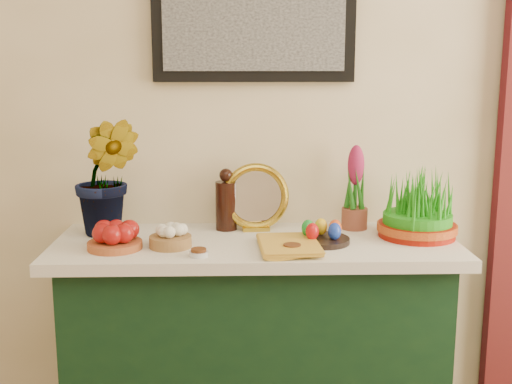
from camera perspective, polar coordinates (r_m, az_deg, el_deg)
sideboard at (r=2.42m, az=-0.03°, el=-14.93°), size 1.30×0.45×0.85m
tablecloth at (r=2.26m, az=-0.04°, el=-4.74°), size 1.40×0.55×0.04m
hyacinth_green at (r=2.33m, az=-13.15°, el=2.98°), size 0.30×0.26×0.56m
apple_bowl at (r=2.18m, az=-12.46°, el=-3.98°), size 0.23×0.23×0.09m
garlic_basket at (r=2.17m, az=-7.62°, el=-4.03°), size 0.19×0.19×0.08m
vinegar_cruet at (r=2.37m, az=-2.67°, el=-0.96°), size 0.08×0.08×0.23m
mirror at (r=2.36m, az=-0.03°, el=-0.52°), size 0.25×0.08×0.25m
book at (r=2.12m, az=0.30°, el=-4.74°), size 0.19×0.27×0.04m
spice_dish_left at (r=2.06m, az=-5.12°, el=-5.40°), size 0.06×0.06×0.03m
spice_dish_right at (r=2.10m, az=3.22°, el=-5.07°), size 0.07×0.07×0.03m
egg_plate at (r=2.22m, az=5.90°, el=-3.82°), size 0.19×0.19×0.08m
hyacinth_pink at (r=2.40m, az=8.81°, el=0.04°), size 0.10×0.10×0.31m
wheatgrass_sabzeh at (r=2.34m, az=14.19°, el=-1.50°), size 0.28×0.28×0.23m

